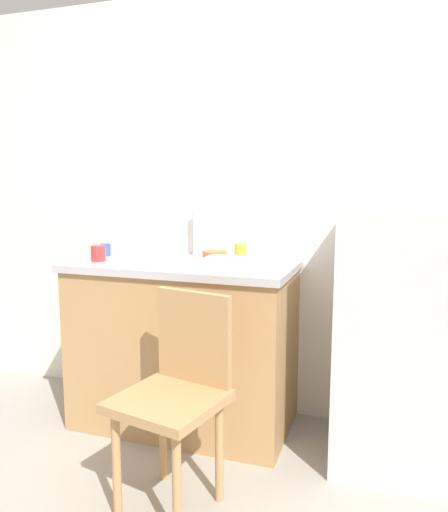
% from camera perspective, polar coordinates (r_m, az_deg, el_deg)
% --- Properties ---
extents(ground_plane, '(8.00, 8.00, 0.00)m').
position_cam_1_polar(ground_plane, '(2.34, -0.52, -26.75)').
color(ground_plane, '#9E998E').
extents(back_wall, '(4.80, 0.10, 2.40)m').
position_cam_1_polar(back_wall, '(2.88, 6.03, 5.50)').
color(back_wall, white).
rests_on(back_wall, ground_plane).
extents(cabinet_base, '(1.17, 0.60, 0.88)m').
position_cam_1_polar(cabinet_base, '(2.82, -4.56, -10.31)').
color(cabinet_base, tan).
rests_on(cabinet_base, ground_plane).
extents(countertop, '(1.21, 0.64, 0.04)m').
position_cam_1_polar(countertop, '(2.71, -4.68, -1.06)').
color(countertop, '#B7B7BC').
rests_on(countertop, cabinet_base).
extents(faucet, '(0.02, 0.02, 0.27)m').
position_cam_1_polar(faucet, '(2.93, -3.40, 2.70)').
color(faucet, '#B7B7BC').
rests_on(faucet, countertop).
extents(refrigerator, '(0.58, 0.62, 1.23)m').
position_cam_1_polar(refrigerator, '(2.55, 19.47, -8.77)').
color(refrigerator, silver).
rests_on(refrigerator, ground_plane).
extents(chair, '(0.48, 0.48, 0.89)m').
position_cam_1_polar(chair, '(2.15, -5.37, -14.91)').
color(chair, tan).
rests_on(chair, ground_plane).
extents(dish_tray, '(0.28, 0.20, 0.05)m').
position_cam_1_polar(dish_tray, '(2.49, 0.87, -0.83)').
color(dish_tray, white).
rests_on(dish_tray, countertop).
extents(terracotta_bowl, '(0.13, 0.13, 0.06)m').
position_cam_1_polar(terracotta_bowl, '(2.70, -1.08, -0.00)').
color(terracotta_bowl, '#C67042').
rests_on(terracotta_bowl, countertop).
extents(cup_blue, '(0.06, 0.06, 0.07)m').
position_cam_1_polar(cup_blue, '(2.99, -13.36, 0.71)').
color(cup_blue, blue).
rests_on(cup_blue, countertop).
extents(cup_red, '(0.08, 0.08, 0.08)m').
position_cam_1_polar(cup_red, '(2.80, -14.16, 0.30)').
color(cup_red, red).
rests_on(cup_red, countertop).
extents(cup_yellow, '(0.07, 0.07, 0.09)m').
position_cam_1_polar(cup_yellow, '(2.78, 1.91, 0.54)').
color(cup_yellow, yellow).
rests_on(cup_yellow, countertop).
extents(cup_white, '(0.08, 0.08, 0.08)m').
position_cam_1_polar(cup_white, '(2.89, -7.07, 0.66)').
color(cup_white, white).
rests_on(cup_white, countertop).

